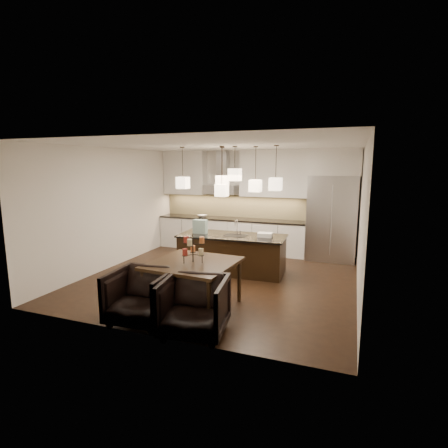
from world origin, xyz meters
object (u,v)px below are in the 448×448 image
at_px(dining_table, 193,285).
at_px(island_body, 232,254).
at_px(armchair_right, 194,306).
at_px(armchair_left, 141,296).
at_px(refrigerator, 332,218).

bearing_deg(dining_table, island_body, 95.59).
relative_size(island_body, armchair_right, 2.51).
bearing_deg(armchair_left, dining_table, 51.54).
relative_size(refrigerator, dining_table, 1.59).
bearing_deg(island_body, dining_table, -90.64).
height_order(refrigerator, dining_table, refrigerator).
xyz_separation_m(island_body, dining_table, (0.06, -2.16, -0.00)).
bearing_deg(armchair_left, refrigerator, 58.08).
xyz_separation_m(refrigerator, dining_table, (-1.96, -4.02, -0.67)).
bearing_deg(refrigerator, island_body, -137.48).
height_order(island_body, armchair_left, armchair_left).
xyz_separation_m(refrigerator, island_body, (-2.03, -1.86, -0.67)).
height_order(dining_table, armchair_left, armchair_left).
bearing_deg(armchair_left, island_body, 76.60).
height_order(refrigerator, armchair_left, refrigerator).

